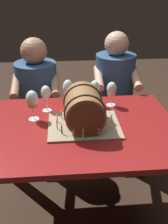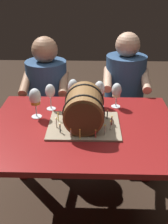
# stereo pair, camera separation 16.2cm
# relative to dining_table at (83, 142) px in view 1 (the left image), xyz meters

# --- Properties ---
(ground_plane) EXTENTS (8.00, 8.00, 0.00)m
(ground_plane) POSITION_rel_dining_table_xyz_m (0.00, 0.00, -0.63)
(ground_plane) COLOR #332319
(dining_table) EXTENTS (1.19, 0.90, 0.75)m
(dining_table) POSITION_rel_dining_table_xyz_m (0.00, 0.00, 0.00)
(dining_table) COLOR maroon
(dining_table) RESTS_ON ground
(barrel_cake) EXTENTS (0.44, 0.35, 0.25)m
(barrel_cake) POSITION_rel_dining_table_xyz_m (0.01, -0.00, 0.24)
(barrel_cake) COLOR gray
(barrel_cake) RESTS_ON dining_table
(wine_glass_rose) EXTENTS (0.08, 0.08, 0.19)m
(wine_glass_rose) POSITION_rel_dining_table_xyz_m (-0.08, 0.32, 0.24)
(wine_glass_rose) COLOR white
(wine_glass_rose) RESTS_ON dining_table
(wine_glass_empty) EXTENTS (0.07, 0.07, 0.19)m
(wine_glass_empty) POSITION_rel_dining_table_xyz_m (-0.23, 0.23, 0.25)
(wine_glass_empty) COLOR white
(wine_glass_empty) RESTS_ON dining_table
(wine_glass_white) EXTENTS (0.07, 0.07, 0.18)m
(wine_glass_white) POSITION_rel_dining_table_xyz_m (0.23, 0.28, 0.24)
(wine_glass_white) COLOR white
(wine_glass_white) RESTS_ON dining_table
(wine_glass_red) EXTENTS (0.07, 0.07, 0.19)m
(wine_glass_red) POSITION_rel_dining_table_xyz_m (0.11, 0.29, 0.25)
(wine_glass_red) COLOR white
(wine_glass_red) RESTS_ON dining_table
(wine_glass_amber) EXTENTS (0.08, 0.08, 0.20)m
(wine_glass_amber) POSITION_rel_dining_table_xyz_m (-0.31, 0.12, 0.26)
(wine_glass_amber) COLOR white
(wine_glass_amber) RESTS_ON dining_table
(person_seated_left) EXTENTS (0.40, 0.48, 1.15)m
(person_seated_left) POSITION_rel_dining_table_xyz_m (-0.34, 0.76, -0.09)
(person_seated_left) COLOR #1B2D46
(person_seated_left) RESTS_ON ground
(person_seated_right) EXTENTS (0.39, 0.48, 1.19)m
(person_seated_right) POSITION_rel_dining_table_xyz_m (0.34, 0.76, -0.08)
(person_seated_right) COLOR #1B2D46
(person_seated_right) RESTS_ON ground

